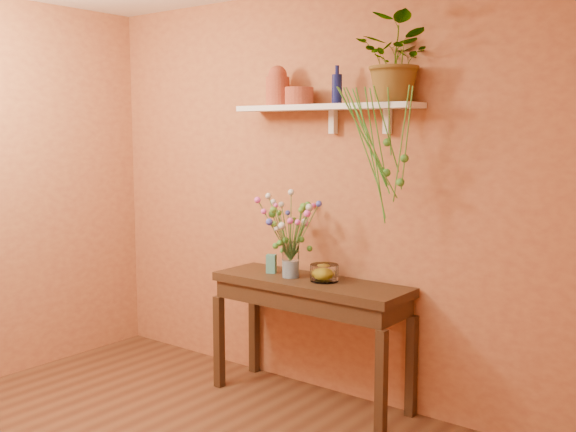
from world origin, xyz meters
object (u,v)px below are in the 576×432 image
glass_vase (291,262)px  glass_bowl (324,274)px  blue_bottle (337,88)px  sideboard (310,297)px  spider_plant (398,59)px  terracotta_jug (278,86)px  bouquet (289,220)px

glass_vase → glass_bowl: (0.24, 0.04, -0.05)m
glass_bowl → blue_bottle: bearing=74.9°
sideboard → glass_vase: bearing=-172.4°
spider_plant → terracotta_jug: bearing=-178.1°
spider_plant → glass_vase: 1.46m
glass_bowl → terracotta_jug: bearing=171.1°
terracotta_jug → bouquet: size_ratio=0.57×
terracotta_jug → bouquet: bearing=-31.7°
glass_vase → blue_bottle: bearing=25.5°
terracotta_jug → blue_bottle: 0.46m
terracotta_jug → glass_vase: bearing=-28.9°
glass_bowl → spider_plant: bearing=12.2°
terracotta_jug → spider_plant: size_ratio=0.52×
sideboard → terracotta_jug: terracotta_jug is taller
blue_bottle → spider_plant: (0.42, 0.01, 0.15)m
spider_plant → bouquet: bearing=-168.2°
terracotta_jug → spider_plant: (0.88, 0.03, 0.13)m
bouquet → terracotta_jug: bearing=148.3°
blue_bottle → bouquet: (-0.27, -0.14, -0.84)m
blue_bottle → bouquet: 0.89m
blue_bottle → spider_plant: spider_plant is taller
blue_bottle → terracotta_jug: bearing=-177.2°
sideboard → glass_bowl: 0.20m
glass_vase → terracotta_jug: bearing=151.1°
terracotta_jug → spider_plant: spider_plant is taller
blue_bottle → glass_bowl: bearing=-105.1°
sideboard → glass_vase: (-0.15, -0.02, 0.22)m
sideboard → blue_bottle: bearing=41.5°
terracotta_jug → glass_vase: (0.19, -0.10, -1.15)m
terracotta_jug → bouquet: 0.89m
bouquet → glass_bowl: bearing=11.1°
sideboard → blue_bottle: (0.12, 0.11, 1.34)m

